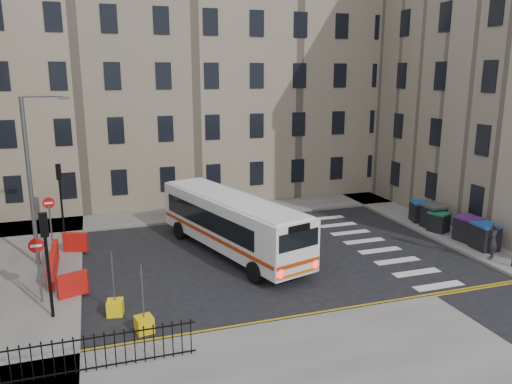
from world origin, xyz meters
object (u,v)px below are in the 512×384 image
wheelie_bin_b (468,229)px  wheelie_bin_e (419,211)px  bus (232,221)px  streetlamp (30,180)px  wheelie_bin_c (439,222)px  wheelie_bin_d (433,216)px  bollard_yellow (115,308)px  bollard_chevron (144,324)px  wheelie_bin_a (485,236)px  pedestrian (493,241)px

wheelie_bin_b → wheelie_bin_e: (-0.21, 4.03, -0.06)m
wheelie_bin_b → bus: bearing=160.0°
streetlamp → bus: (9.45, -1.04, -2.64)m
wheelie_bin_c → wheelie_bin_e: (0.21, 2.13, 0.05)m
wheelie_bin_d → bus: bearing=-179.7°
wheelie_bin_c → wheelie_bin_d: wheelie_bin_d is taller
streetlamp → wheelie_bin_c: bearing=-4.8°
wheelie_bin_c → bollard_yellow: size_ratio=2.17×
bus → bollard_chevron: size_ratio=18.42×
wheelie_bin_a → wheelie_bin_c: (-0.34, 3.30, -0.12)m
wheelie_bin_b → wheelie_bin_c: 1.95m
wheelie_bin_c → wheelie_bin_e: 2.14m
wheelie_bin_c → wheelie_bin_e: size_ratio=0.96×
wheelie_bin_b → wheelie_bin_c: (-0.42, 1.90, -0.11)m
wheelie_bin_b → wheelie_bin_c: wheelie_bin_b is taller
wheelie_bin_a → pedestrian: 1.40m
wheelie_bin_e → bus: bearing=-158.4°
bollard_yellow → bollard_chevron: (0.93, -1.72, 0.00)m
wheelie_bin_b → pedestrian: 2.72m
bus → wheelie_bin_a: 13.31m
wheelie_bin_c → bollard_yellow: bearing=173.3°
streetlamp → wheelie_bin_e: (21.97, 0.31, -3.56)m
streetlamp → wheelie_bin_b: streetlamp is taller
pedestrian → bollard_chevron: 17.31m
wheelie_bin_d → wheelie_bin_e: wheelie_bin_d is taller
wheelie_bin_b → pedestrian: bearing=-114.5°
bus → wheelie_bin_d: size_ratio=7.86×
bus → pedestrian: (11.96, -5.28, -0.63)m
bus → pedestrian: bus is taller
wheelie_bin_e → wheelie_bin_d: bearing=-76.5°
wheelie_bin_a → bollard_yellow: bearing=-172.6°
wheelie_bin_b → pedestrian: (-0.76, -2.60, 0.23)m
pedestrian → streetlamp: bearing=-52.4°
wheelie_bin_b → wheelie_bin_e: size_ratio=1.03×
bus → wheelie_bin_e: (12.52, 1.35, -0.92)m
wheelie_bin_e → bollard_chevron: wheelie_bin_e is taller
bollard_yellow → bus: bearing=40.3°
streetlamp → wheelie_bin_a: streetlamp is taller
wheelie_bin_b → wheelie_bin_e: wheelie_bin_b is taller
wheelie_bin_c → bollard_yellow: (-18.48, -4.47, -0.43)m
wheelie_bin_c → wheelie_bin_d: bearing=56.5°
streetlamp → wheelie_bin_e: streetlamp is taller
bollard_yellow → wheelie_bin_b: bearing=7.7°
bus → pedestrian: bearing=-40.4°
wheelie_bin_c → wheelie_bin_b: bearing=-97.9°
wheelie_bin_b → wheelie_bin_d: (-0.25, 2.62, 0.01)m
streetlamp → wheelie_bin_e: bearing=0.8°
streetlamp → bus: size_ratio=0.74×
streetlamp → wheelie_bin_c: 22.12m
wheelie_bin_c → pedestrian: 4.53m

